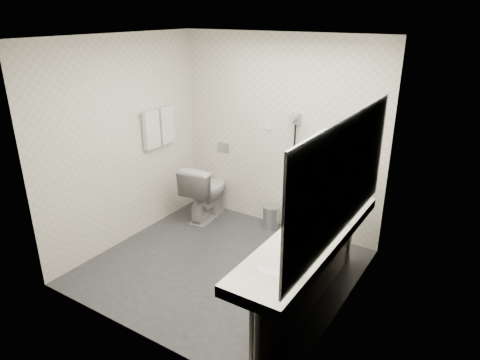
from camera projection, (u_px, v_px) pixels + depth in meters
The scene contains 31 objects.
floor at pixel (222, 267), 4.92m from camera, with size 2.80×2.80×0.00m, color #2B2C30.
ceiling at pixel (218, 37), 4.00m from camera, with size 2.80×2.80×0.00m, color silver.
wall_back at pixel (279, 135), 5.48m from camera, with size 2.80×2.80×0.00m, color silver.
wall_front at pixel (127, 210), 3.44m from camera, with size 2.80×2.80×0.00m, color silver.
wall_left at pixel (124, 143), 5.16m from camera, with size 2.60×2.60×0.00m, color silver.
wall_right at pixel (351, 192), 3.76m from camera, with size 2.60×2.60×0.00m, color silver.
vanity_counter at pixel (310, 239), 3.91m from camera, with size 0.55×2.20×0.10m, color white.
vanity_panel at pixel (310, 279), 4.05m from camera, with size 0.03×2.15×0.75m, color gray.
vanity_post_near at pixel (256, 349), 3.22m from camera, with size 0.06×0.06×0.75m, color silver.
vanity_post_far at pixel (350, 235), 4.85m from camera, with size 0.06×0.06×0.75m, color silver.
mirror at pixel (344, 178), 3.54m from camera, with size 0.02×2.20×1.05m, color #B2BCC6.
basin_near at pixel (276, 270), 3.38m from camera, with size 0.40×0.31×0.05m, color white.
basin_far at pixel (336, 209), 4.40m from camera, with size 0.40×0.31×0.05m, color white.
faucet_near at pixel (300, 267), 3.25m from camera, with size 0.04×0.04×0.15m, color silver.
faucet_far at pixel (356, 206), 4.27m from camera, with size 0.04×0.04×0.15m, color silver.
soap_bottle_a at pixel (305, 229), 3.88m from camera, with size 0.04×0.04×0.10m, color white.
soap_bottle_c at pixel (313, 229), 3.86m from camera, with size 0.04×0.04×0.11m, color white.
glass_left at pixel (331, 219), 4.04m from camera, with size 0.06×0.06×0.12m, color silver.
glass_right at pixel (347, 219), 4.06m from camera, with size 0.05×0.05×0.10m, color silver.
toilet at pixel (206, 191), 5.96m from camera, with size 0.45×0.79×0.80m, color white.
flush_plate at pixel (223, 147), 6.00m from camera, with size 0.18×0.02×0.12m, color #B2B5BA.
pedal_bin at pixel (271, 218), 5.74m from camera, with size 0.21×0.21×0.30m, color #B2B5BA.
bin_lid at pixel (271, 207), 5.68m from camera, with size 0.21×0.21×0.01m, color #B2B5BA.
towel_rail at pixel (157, 110), 5.45m from camera, with size 0.02×0.02×0.62m, color silver.
towel_near at pixel (151, 129), 5.42m from camera, with size 0.07×0.24×0.48m, color silver.
towel_far at pixel (166, 125), 5.64m from camera, with size 0.07×0.24×0.48m, color silver.
dryer_cradle at pixel (296, 119), 5.24m from camera, with size 0.10×0.04×0.14m, color gray.
dryer_barrel at pixel (294, 117), 5.17m from camera, with size 0.08×0.08×0.14m, color gray.
dryer_cord at pixel (295, 139), 5.32m from camera, with size 0.02×0.02×0.35m, color black.
switch_plate_a at pixel (268, 126), 5.51m from camera, with size 0.09×0.02×0.09m, color white.
switch_plate_b at pixel (319, 134), 5.16m from camera, with size 0.09×0.02×0.09m, color white.
Camera 1 is at (2.43, -3.44, 2.74)m, focal length 32.24 mm.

